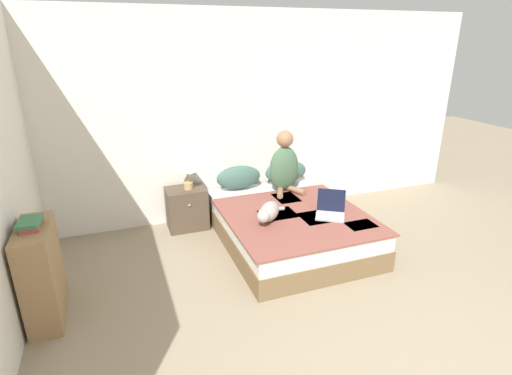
# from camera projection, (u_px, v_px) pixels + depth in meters

# --- Properties ---
(wall_back) EXTENTS (6.18, 0.05, 2.55)m
(wall_back) POSITION_uv_depth(u_px,v_px,m) (257.00, 116.00, 5.07)
(wall_back) COLOR white
(wall_back) RESTS_ON ground_plane
(bed) EXTENTS (1.50, 1.92, 0.41)m
(bed) POSITION_uv_depth(u_px,v_px,m) (289.00, 226.00, 4.55)
(bed) COLOR brown
(bed) RESTS_ON ground_plane
(pillow_near) EXTENTS (0.57, 0.22, 0.29)m
(pillow_near) POSITION_uv_depth(u_px,v_px,m) (239.00, 177.00, 5.04)
(pillow_near) COLOR #42665B
(pillow_near) RESTS_ON bed
(pillow_far) EXTENTS (0.57, 0.22, 0.29)m
(pillow_far) POSITION_uv_depth(u_px,v_px,m) (286.00, 172.00, 5.25)
(pillow_far) COLOR #42665B
(pillow_far) RESTS_ON bed
(person_sitting) EXTENTS (0.38, 0.37, 0.77)m
(person_sitting) POSITION_uv_depth(u_px,v_px,m) (284.00, 165.00, 4.90)
(person_sitting) COLOR #476B4C
(person_sitting) RESTS_ON bed
(cat_tabby) EXTENTS (0.45, 0.44, 0.20)m
(cat_tabby) POSITION_uv_depth(u_px,v_px,m) (268.00, 212.00, 4.15)
(cat_tabby) COLOR #A8A399
(cat_tabby) RESTS_ON bed
(laptop_open) EXTENTS (0.41, 0.41, 0.26)m
(laptop_open) POSITION_uv_depth(u_px,v_px,m) (330.00, 210.00, 4.30)
(laptop_open) COLOR #B7B7BC
(laptop_open) RESTS_ON bed
(nightstand) EXTENTS (0.48, 0.38, 0.51)m
(nightstand) POSITION_uv_depth(u_px,v_px,m) (187.00, 208.00, 4.88)
(nightstand) COLOR brown
(nightstand) RESTS_ON ground_plane
(table_lamp) EXTENTS (0.26, 0.26, 0.43)m
(table_lamp) POSITION_uv_depth(u_px,v_px,m) (187.00, 164.00, 4.68)
(table_lamp) COLOR tan
(table_lamp) RESTS_ON nightstand
(bookshelf) EXTENTS (0.25, 0.63, 0.83)m
(bookshelf) POSITION_uv_depth(u_px,v_px,m) (42.00, 274.00, 3.24)
(bookshelf) COLOR #99754C
(bookshelf) RESTS_ON ground_plane
(book_stack_top) EXTENTS (0.18, 0.25, 0.06)m
(book_stack_top) POSITION_uv_depth(u_px,v_px,m) (30.00, 224.00, 3.08)
(book_stack_top) COLOR #B24238
(book_stack_top) RESTS_ON bookshelf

